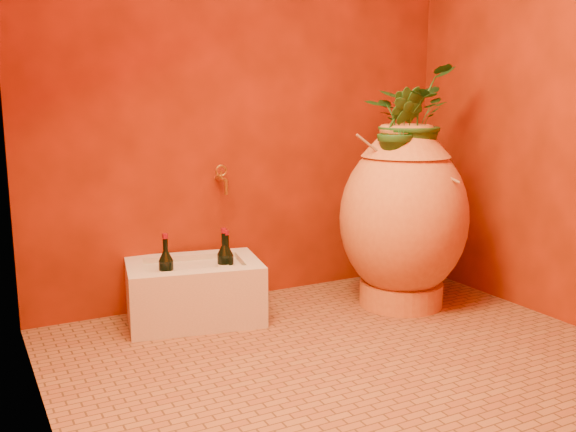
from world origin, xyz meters
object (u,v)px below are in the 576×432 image
amphora (403,217)px  wine_bottle_b (224,266)px  wine_bottle_c (166,273)px  stone_basin (194,292)px  wall_tap (222,178)px  wine_bottle_a (227,267)px

amphora → wine_bottle_b: (-0.96, 0.24, -0.21)m
wine_bottle_c → wine_bottle_b: bearing=-4.3°
stone_basin → wall_tap: bearing=36.8°
wine_bottle_b → wall_tap: size_ratio=2.01×
stone_basin → wall_tap: 0.63m
amphora → wall_tap: size_ratio=6.45×
wall_tap → stone_basin: bearing=-143.2°
wine_bottle_b → wine_bottle_c: wine_bottle_b is taller
wine_bottle_c → amphora: bearing=-11.7°
amphora → wine_bottle_c: bearing=168.3°
wine_bottle_b → wall_tap: wall_tap is taller
amphora → wall_tap: 1.01m
wine_bottle_a → wine_bottle_c: bearing=175.6°
amphora → stone_basin: 1.19m
wine_bottle_a → wall_tap: (0.08, 0.24, 0.43)m
wine_bottle_b → wall_tap: bearing=68.7°
wine_bottle_b → wine_bottle_c: (-0.30, 0.02, -0.00)m
wine_bottle_b → wine_bottle_a: bearing=-7.9°
stone_basin → wine_bottle_b: bearing=-21.5°
stone_basin → wine_bottle_c: size_ratio=2.41×
amphora → wine_bottle_c: (-1.26, 0.26, -0.21)m
amphora → wine_bottle_a: bearing=166.0°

